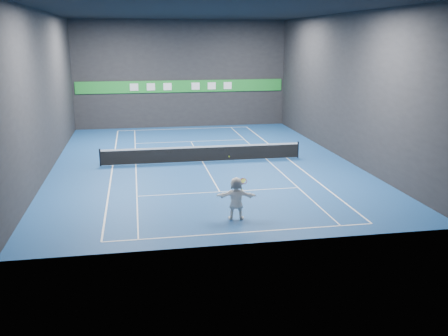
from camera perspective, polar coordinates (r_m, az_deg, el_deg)
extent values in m
plane|color=navy|center=(31.15, -2.47, 0.71)|extent=(26.00, 26.00, 0.00)
plane|color=black|center=(30.28, -2.66, 17.48)|extent=(26.00, 26.00, 0.00)
cube|color=black|center=(43.26, -4.91, 10.61)|extent=(18.00, 0.10, 9.00)
cube|color=black|center=(17.69, 3.11, 4.92)|extent=(18.00, 0.10, 9.00)
cube|color=black|center=(30.53, -19.73, 8.18)|extent=(0.10, 26.00, 9.00)
cube|color=black|center=(32.81, 13.41, 9.02)|extent=(0.10, 26.00, 9.00)
cube|color=white|center=(19.97, 2.20, -7.36)|extent=(10.98, 0.08, 0.01)
cube|color=white|center=(42.71, -4.64, 4.49)|extent=(10.98, 0.08, 0.01)
cube|color=white|center=(30.92, -12.60, 0.27)|extent=(0.08, 23.78, 0.01)
cube|color=white|center=(32.32, 7.22, 1.13)|extent=(0.08, 23.78, 0.01)
cube|color=white|center=(30.89, -10.05, 0.39)|extent=(0.06, 23.78, 0.01)
cube|color=white|center=(31.94, 4.85, 1.03)|extent=(0.06, 23.78, 0.01)
cube|color=white|center=(25.05, -0.48, -2.74)|extent=(8.23, 0.06, 0.01)
cube|color=white|center=(37.35, -3.80, 3.04)|extent=(8.23, 0.06, 0.01)
cube|color=white|center=(31.15, -2.47, 0.72)|extent=(0.06, 12.80, 0.01)
imported|color=white|center=(21.09, 1.40, -3.48)|extent=(1.79, 0.86, 1.85)
sphere|color=#B2DB24|center=(20.70, 0.59, 1.32)|extent=(0.06, 0.06, 0.06)
cylinder|color=black|center=(30.84, -13.97, 1.17)|extent=(0.10, 0.10, 1.07)
cylinder|color=black|center=(32.42, 8.45, 2.09)|extent=(0.10, 0.10, 1.07)
cube|color=black|center=(31.04, -2.48, 1.56)|extent=(12.40, 0.03, 0.86)
cube|color=white|center=(30.94, -2.49, 2.42)|extent=(12.40, 0.04, 0.10)
cube|color=#1E8B2E|center=(43.28, -4.88, 9.29)|extent=(17.64, 0.06, 1.00)
cube|color=silver|center=(43.04, -10.24, 9.08)|extent=(0.70, 0.04, 0.60)
cube|color=white|center=(43.06, -8.36, 9.16)|extent=(0.70, 0.04, 0.60)
cube|color=white|center=(43.13, -6.48, 9.23)|extent=(0.70, 0.04, 0.60)
cube|color=white|center=(43.35, -3.27, 9.33)|extent=(0.70, 0.04, 0.60)
cube|color=white|center=(43.54, -1.41, 9.37)|extent=(0.70, 0.04, 0.60)
cube|color=white|center=(43.78, 0.42, 9.40)|extent=(0.70, 0.04, 0.60)
torus|color=red|center=(20.99, 2.25, -1.51)|extent=(0.39, 0.30, 0.28)
cylinder|color=#BACF49|center=(20.97, 2.15, -1.47)|extent=(0.35, 0.30, 0.20)
cylinder|color=#AF1220|center=(21.01, 2.24, -1.72)|extent=(0.11, 0.12, 0.16)
cylinder|color=#FFEF0D|center=(21.05, 2.03, -2.42)|extent=(0.16, 0.16, 0.23)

